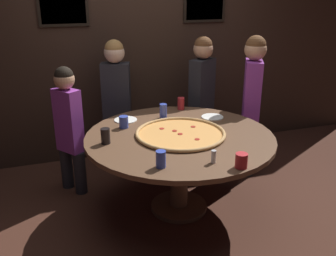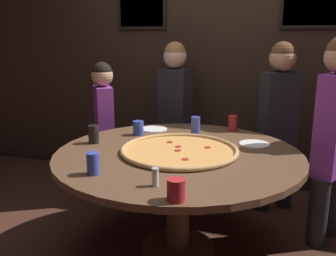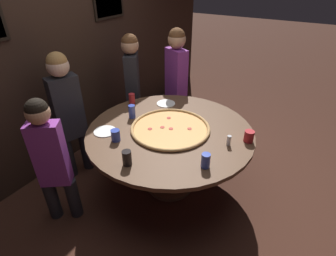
# 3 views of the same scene
# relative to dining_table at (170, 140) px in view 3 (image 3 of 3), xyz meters

# --- Properties ---
(ground_plane) EXTENTS (24.00, 24.00, 0.00)m
(ground_plane) POSITION_rel_dining_table_xyz_m (0.00, 0.00, -0.62)
(ground_plane) COLOR #422319
(back_wall) EXTENTS (6.40, 0.08, 2.60)m
(back_wall) POSITION_rel_dining_table_xyz_m (0.00, 1.42, 0.69)
(back_wall) COLOR black
(back_wall) RESTS_ON ground_plane
(dining_table) EXTENTS (1.65, 1.65, 0.74)m
(dining_table) POSITION_rel_dining_table_xyz_m (0.00, 0.00, 0.00)
(dining_table) COLOR brown
(dining_table) RESTS_ON ground_plane
(giant_pizza) EXTENTS (0.79, 0.79, 0.03)m
(giant_pizza) POSITION_rel_dining_table_xyz_m (0.01, -0.00, 0.14)
(giant_pizza) COLOR #E0994C
(giant_pizza) RESTS_ON dining_table
(drink_cup_far_right) EXTENTS (0.07, 0.07, 0.13)m
(drink_cup_far_right) POSITION_rel_dining_table_xyz_m (-0.34, -0.54, 0.19)
(drink_cup_far_right) COLOR #384CB7
(drink_cup_far_right) RESTS_ON dining_table
(drink_cup_front_edge) EXTENTS (0.08, 0.08, 0.13)m
(drink_cup_front_edge) POSITION_rel_dining_table_xyz_m (-0.64, 0.02, 0.19)
(drink_cup_front_edge) COLOR black
(drink_cup_front_edge) RESTS_ON dining_table
(drink_cup_beside_pizza) EXTENTS (0.08, 0.08, 0.11)m
(drink_cup_beside_pizza) POSITION_rel_dining_table_xyz_m (-0.42, 0.33, 0.18)
(drink_cup_beside_pizza) COLOR #384CB7
(drink_cup_beside_pizza) RESTS_ON dining_table
(drink_cup_far_left) EXTENTS (0.07, 0.07, 0.13)m
(drink_cup_far_left) POSITION_rel_dining_table_xyz_m (0.26, 0.67, 0.19)
(drink_cup_far_left) COLOR #B22328
(drink_cup_far_left) RESTS_ON dining_table
(drink_cup_near_left) EXTENTS (0.09, 0.09, 0.11)m
(drink_cup_near_left) POSITION_rel_dining_table_xyz_m (0.20, -0.72, 0.18)
(drink_cup_near_left) COLOR #B22328
(drink_cup_near_left) RESTS_ON dining_table
(drink_cup_centre_back) EXTENTS (0.07, 0.07, 0.14)m
(drink_cup_centre_back) POSITION_rel_dining_table_xyz_m (0.00, 0.47, 0.19)
(drink_cup_centre_back) COLOR #384CB7
(drink_cup_centre_back) RESTS_ON dining_table
(white_plate_beside_cup) EXTENTS (0.22, 0.22, 0.01)m
(white_plate_beside_cup) POSITION_rel_dining_table_xyz_m (-0.37, 0.52, 0.13)
(white_plate_beside_cup) COLOR white
(white_plate_beside_cup) RESTS_ON dining_table
(white_plate_near_front) EXTENTS (0.22, 0.22, 0.01)m
(white_plate_near_front) POSITION_rel_dining_table_xyz_m (0.47, 0.34, 0.13)
(white_plate_near_front) COLOR white
(white_plate_near_front) RESTS_ON dining_table
(condiment_shaker) EXTENTS (0.04, 0.04, 0.10)m
(condiment_shaker) POSITION_rel_dining_table_xyz_m (0.05, -0.59, 0.17)
(condiment_shaker) COLOR silver
(condiment_shaker) RESTS_ON dining_table
(diner_side_right) EXTENTS (0.28, 0.32, 1.27)m
(diner_side_right) POSITION_rel_dining_table_xyz_m (-0.89, 0.66, 0.10)
(diner_side_right) COLOR #232328
(diner_side_right) RESTS_ON ground_plane
(diner_side_left) EXTENTS (0.37, 0.31, 1.45)m
(diner_side_left) POSITION_rel_dining_table_xyz_m (0.60, 0.93, 0.21)
(diner_side_left) COLOR #232328
(diner_side_left) RESTS_ON ground_plane
(diner_far_right) EXTENTS (0.38, 0.24, 1.44)m
(diner_far_right) POSITION_rel_dining_table_xyz_m (-0.35, 1.05, 0.20)
(diner_far_right) COLOR #232328
(diner_far_right) RESTS_ON ground_plane
(diner_centre_back) EXTENTS (0.29, 0.39, 1.50)m
(diner_centre_back) POSITION_rel_dining_table_xyz_m (0.99, 0.50, 0.23)
(diner_centre_back) COLOR #232328
(diner_centre_back) RESTS_ON ground_plane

